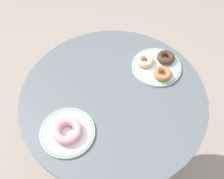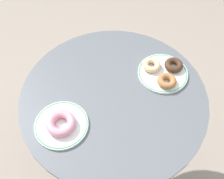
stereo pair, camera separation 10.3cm
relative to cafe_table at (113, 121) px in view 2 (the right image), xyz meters
The scene contains 8 objects.
ground_plane 0.54m from the cafe_table, ahead, with size 7.00×7.00×0.02m, color gray.
cafe_table is the anchor object (origin of this frame).
plate_left 0.33m from the cafe_table, behind, with size 0.20×0.20×0.01m.
plate_right 0.32m from the cafe_table, ahead, with size 0.21×0.21×0.01m.
donut_pink_frosted 0.34m from the cafe_table, behind, with size 0.11×0.11×0.03m, color pink.
donut_chocolate 0.38m from the cafe_table, ahead, with size 0.08×0.08×0.03m, color #422819.
donut_glazed 0.32m from the cafe_table, 10.33° to the left, with size 0.08×0.08×0.03m, color #E0B789.
donut_cinnamon 0.33m from the cafe_table, 16.02° to the right, with size 0.08×0.08×0.03m, color #A36B3D.
Camera 2 is at (-0.31, -0.52, 1.64)m, focal length 42.76 mm.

